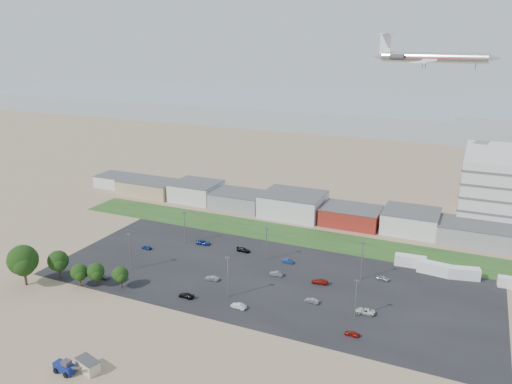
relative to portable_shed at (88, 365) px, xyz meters
The scene contains 36 objects.
ground 33.41m from the portable_shed, 70.34° to the left, with size 700.00×700.00×0.00m, color #937A5D.
parking_lot 53.95m from the portable_shed, 72.49° to the left, with size 120.00×50.00×0.01m, color black.
grass_strip 84.20m from the portable_shed, 82.33° to the left, with size 160.00×16.00×0.02m, color #21481B.
hills_backdrop 350.22m from the portable_shed, 81.59° to the left, with size 700.00×200.00×9.00m, color gray, non-canonical shape.
building_row 102.63m from the portable_shed, 93.22° to the left, with size 170.00×20.00×8.00m, color silver, non-canonical shape.
portable_shed is the anchor object (origin of this frame).
telehandler 4.51m from the portable_shed, 149.17° to the right, with size 7.22×2.41×3.01m, color navy, non-canonical shape.
box_trailer_a 90.72m from the portable_shed, 55.68° to the left, with size 8.63×2.70×3.24m, color silver, non-canonical shape.
box_trailer_b 92.75m from the portable_shed, 51.46° to the left, with size 8.77×2.74×3.29m, color silver, non-canonical shape.
box_trailer_c 97.86m from the portable_shed, 48.09° to the left, with size 8.59×2.68×3.22m, color silver, non-canonical shape.
tree_far_left 45.85m from the portable_shed, 152.23° to the left, with size 8.46×8.46×12.69m, color black, non-canonical shape.
tree_left 45.17m from the portable_shed, 141.49° to the left, with size 5.97×5.97×8.95m, color black, non-canonical shape.
tree_mid 37.88m from the portable_shed, 135.04° to the left, with size 4.72×4.72×7.08m, color black, non-canonical shape.
tree_right 36.76m from the portable_shed, 128.65° to the left, with size 4.84×4.84×7.26m, color black, non-canonical shape.
tree_near 34.50m from the portable_shed, 118.21° to the left, with size 4.52×4.52×6.78m, color black, non-canonical shape.
lightpole_front_l 45.53m from the portable_shed, 117.15° to the left, with size 1.26×0.53×10.75m, color slate, non-canonical shape.
lightpole_front_m 39.62m from the portable_shed, 72.86° to the left, with size 1.28×0.53×10.88m, color slate, non-canonical shape.
lightpole_front_r 59.76m from the portable_shed, 43.70° to the left, with size 1.12×0.47×9.54m, color slate, non-canonical shape.
lightpole_back_l 65.36m from the portable_shed, 105.11° to the left, with size 1.21×0.50×10.27m, color slate, non-canonical shape.
lightpole_back_m 63.22m from the portable_shed, 79.36° to the left, with size 1.16×0.48×9.86m, color slate, non-canonical shape.
lightpole_back_r 73.12m from the portable_shed, 56.70° to the left, with size 1.26×0.53×10.74m, color slate, non-canonical shape.
airliner 143.72m from the portable_shed, 69.10° to the left, with size 43.59×29.72×12.88m, color silver, non-canonical shape.
parked_car_0 62.84m from the portable_shed, 44.20° to the left, with size 2.09×4.52×1.26m, color silver.
parked_car_1 53.85m from the portable_shed, 53.67° to the left, with size 1.22×3.50×1.15m, color #A5A5AA.
parked_car_2 55.53m from the portable_shed, 36.91° to the left, with size 1.33×3.30×1.12m, color maroon.
parked_car_3 32.93m from the portable_shed, 86.31° to the left, with size 1.68×4.13×1.20m, color black.
parked_car_4 43.87m from the portable_shed, 85.47° to the left, with size 1.28×3.68×1.21m, color #A5A5AA.
parked_car_5 59.55m from the portable_shed, 115.20° to the left, with size 1.34×3.32×1.13m, color navy.
parked_car_6 64.46m from the portable_shed, 87.31° to the left, with size 1.76×4.33×1.26m, color black.
parked_car_7 56.58m from the portable_shed, 71.10° to the left, with size 1.33×3.81×1.25m, color #595B5E.
parked_car_8 77.74m from the portable_shed, 53.97° to the left, with size 1.36×3.39×1.15m, color #A5A5AA.
parked_car_9 65.31m from the portable_shed, 99.77° to the left, with size 2.09×4.53×1.26m, color navy.
parked_car_10 40.92m from the portable_shed, 126.88° to the left, with size 1.84×4.54×1.32m, color #595B5E.
parked_car_11 65.13m from the portable_shed, 73.57° to the left, with size 1.19×3.40×1.12m, color navy.
parked_car_12 62.03m from the portable_shed, 60.39° to the left, with size 1.81×4.44×1.29m, color maroon.
parked_car_13 37.42m from the portable_shed, 63.87° to the left, with size 1.35×3.87×1.27m, color silver.
Camera 1 is at (53.14, -94.02, 62.66)m, focal length 35.00 mm.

